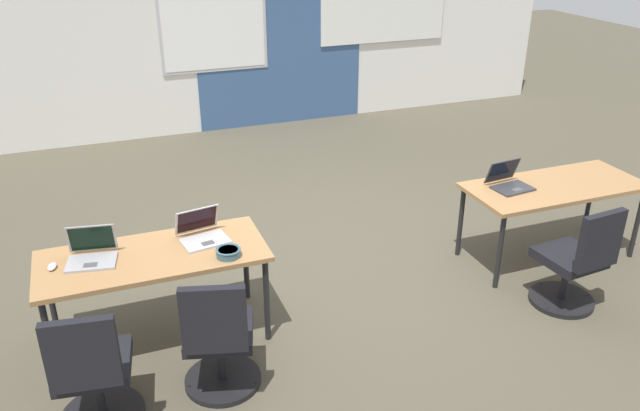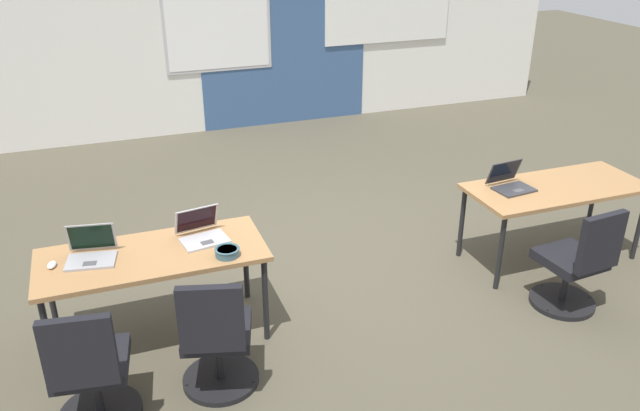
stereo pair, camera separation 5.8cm
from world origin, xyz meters
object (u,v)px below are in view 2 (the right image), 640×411
object	(u,v)px
desk_near_left	(153,260)
desk_near_right	(556,192)
chair_near_left_inner	(217,343)
snack_bowl	(227,251)
chair_near_right_inner	(576,268)
laptop_near_right_inner	(511,183)
chair_near_left_end	(91,376)
mouse_near_left_end	(52,265)
laptop_near_left_end	(91,252)
laptop_near_left_inner	(202,233)

from	to	relation	value
desk_near_left	desk_near_right	world-z (taller)	same
chair_near_left_inner	desk_near_right	bearing A→B (deg)	-151.46
snack_bowl	chair_near_right_inner	bearing A→B (deg)	-11.34
chair_near_right_inner	desk_near_left	bearing A→B (deg)	-18.47
chair_near_left_inner	chair_near_right_inner	distance (m)	2.85
desk_near_left	desk_near_right	xyz separation A→B (m)	(3.50, 0.00, 0.00)
laptop_near_right_inner	snack_bowl	bearing A→B (deg)	-179.23
desk_near_right	chair_near_left_end	world-z (taller)	chair_near_left_end
chair_near_right_inner	mouse_near_left_end	world-z (taller)	chair_near_right_inner
desk_near_right	snack_bowl	bearing A→B (deg)	-175.74
chair_near_left_inner	chair_near_right_inner	world-z (taller)	same
laptop_near_left_end	desk_near_left	bearing A→B (deg)	1.51
chair_near_left_inner	chair_near_left_end	distance (m)	0.78
laptop_near_left_end	mouse_near_left_end	bearing A→B (deg)	-164.47
laptop_near_left_inner	chair_near_right_inner	bearing A→B (deg)	-26.69
desk_near_right	chair_near_left_end	xyz separation A→B (m)	(-3.99, -0.78, -0.28)
chair_near_left_inner	laptop_near_left_end	bearing A→B (deg)	-32.77
laptop_near_right_inner	chair_near_left_end	world-z (taller)	laptop_near_right_inner
laptop_near_left_end	snack_bowl	distance (m)	0.94
laptop_near_right_inner	mouse_near_left_end	size ratio (longest dim) A/B	3.28
laptop_near_left_inner	mouse_near_left_end	bearing A→B (deg)	173.25
desk_near_right	snack_bowl	size ratio (longest dim) A/B	9.01
chair_near_right_inner	snack_bowl	distance (m)	2.72
laptop_near_left_inner	chair_near_left_inner	bearing A→B (deg)	-105.68
chair_near_left_inner	mouse_near_left_end	distance (m)	1.27
mouse_near_left_end	snack_bowl	bearing A→B (deg)	-12.64
desk_near_left	laptop_near_right_inner	distance (m)	3.08
desk_near_right	snack_bowl	xyz separation A→B (m)	(-3.00, -0.22, 0.10)
laptop_near_left_end	chair_near_left_end	distance (m)	0.94
desk_near_right	laptop_near_left_end	xyz separation A→B (m)	(-3.90, 0.06, 0.11)
chair_near_right_inner	chair_near_left_end	bearing A→B (deg)	-4.49
chair_near_left_inner	mouse_near_left_end	bearing A→B (deg)	-22.76
laptop_near_right_inner	laptop_near_left_end	xyz separation A→B (m)	(-3.48, -0.04, 0.00)
chair_near_left_inner	mouse_near_left_end	xyz separation A→B (m)	(-0.96, 0.76, 0.36)
chair_near_left_inner	laptop_near_right_inner	bearing A→B (deg)	-147.74
desk_near_right	chair_near_left_end	distance (m)	4.08
chair_near_left_end	snack_bowl	distance (m)	1.20
laptop_near_left_end	chair_near_left_end	bearing A→B (deg)	-85.72
desk_near_left	chair_near_left_end	bearing A→B (deg)	-121.92
desk_near_left	chair_near_left_inner	distance (m)	0.83
desk_near_right	chair_near_right_inner	size ratio (longest dim) A/B	1.74
desk_near_right	chair_near_right_inner	distance (m)	0.88
laptop_near_right_inner	mouse_near_left_end	bearing A→B (deg)	174.61
desk_near_left	chair_near_right_inner	size ratio (longest dim) A/B	1.74
snack_bowl	chair_near_left_end	bearing A→B (deg)	-150.36
mouse_near_left_end	desk_near_right	bearing A→B (deg)	-0.51
desk_near_left	chair_near_right_inner	bearing A→B (deg)	-13.49
laptop_near_left_end	laptop_near_right_inner	bearing A→B (deg)	10.78
laptop_near_left_inner	chair_near_right_inner	size ratio (longest dim) A/B	0.41
chair_near_left_end	snack_bowl	world-z (taller)	chair_near_left_end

